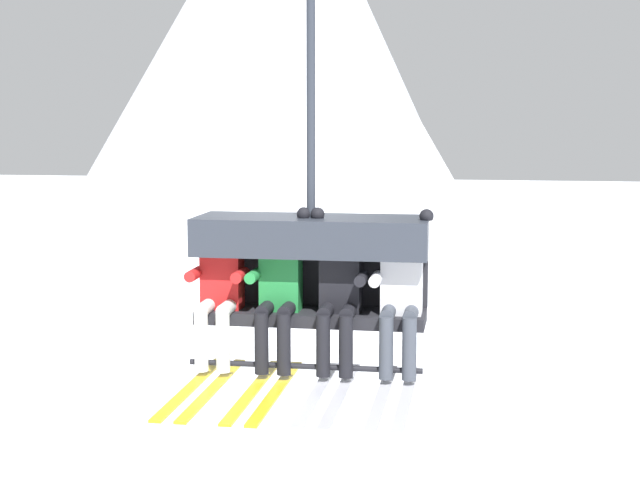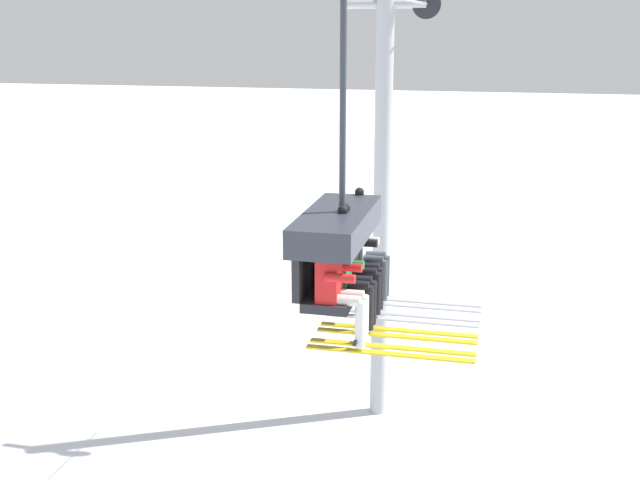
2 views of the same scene
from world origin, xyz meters
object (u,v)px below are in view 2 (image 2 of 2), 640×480
object	(u,v)px
skier_green	(350,269)
skier_black	(358,257)
lift_tower_far	(382,207)
chairlift_chair	(335,235)
skier_white	(366,245)
skier_red	(341,285)

from	to	relation	value
skier_green	skier_black	distance (m)	0.48
lift_tower_far	skier_green	xyz separation A→B (m)	(-8.29, -0.92, 1.20)
lift_tower_far	chairlift_chair	world-z (taller)	lift_tower_far
lift_tower_far	chairlift_chair	xyz separation A→B (m)	(-8.05, -0.71, 1.50)
lift_tower_far	skier_green	distance (m)	8.43
skier_green	chairlift_chair	bearing A→B (deg)	41.71
lift_tower_far	skier_white	xyz separation A→B (m)	(-7.32, -0.92, 1.20)
chairlift_chair	skier_red	distance (m)	0.83
skier_black	skier_white	xyz separation A→B (m)	(0.49, 0.00, 0.00)
chairlift_chair	skier_black	bearing A→B (deg)	-41.71
skier_red	skier_black	size ratio (longest dim) A/B	1.00
skier_red	skier_green	distance (m)	0.49
skier_red	skier_white	world-z (taller)	skier_white
chairlift_chair	skier_white	size ratio (longest dim) A/B	2.08
skier_black	skier_white	bearing A→B (deg)	0.00
chairlift_chair	skier_black	size ratio (longest dim) A/B	2.08
lift_tower_far	skier_red	bearing A→B (deg)	-173.95
chairlift_chair	skier_green	bearing A→B (deg)	-138.29
skier_red	skier_white	distance (m)	1.46
chairlift_chair	skier_red	xyz separation A→B (m)	(-0.73, -0.22, -0.33)
skier_red	skier_green	xyz separation A→B (m)	(0.49, 0.01, 0.02)
skier_red	skier_black	world-z (taller)	skier_black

